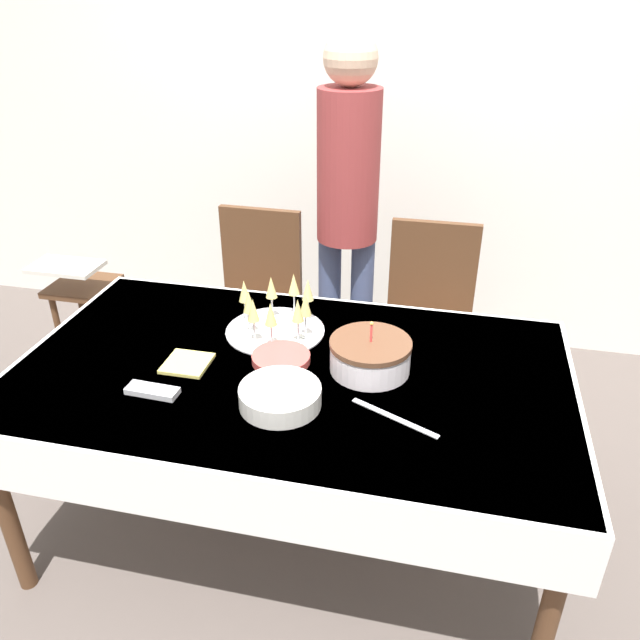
{
  "coord_description": "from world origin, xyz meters",
  "views": [
    {
      "loc": [
        0.49,
        -1.71,
        1.91
      ],
      "look_at": [
        0.07,
        0.14,
        0.87
      ],
      "focal_mm": 35.0,
      "sensor_mm": 36.0,
      "label": 1
    }
  ],
  "objects": [
    {
      "name": "ground_plane",
      "position": [
        0.0,
        0.0,
        0.0
      ],
      "size": [
        12.0,
        12.0,
        0.0
      ],
      "primitive_type": "plane",
      "color": "#564C47"
    },
    {
      "name": "wall_back",
      "position": [
        0.0,
        1.71,
        1.35
      ],
      "size": [
        8.0,
        0.05,
        2.7
      ],
      "color": "silver",
      "rests_on": "ground_plane"
    },
    {
      "name": "dining_table",
      "position": [
        0.0,
        0.0,
        0.65
      ],
      "size": [
        1.88,
        1.09,
        0.75
      ],
      "color": "white",
      "rests_on": "ground_plane"
    },
    {
      "name": "dining_chair_far_left",
      "position": [
        -0.41,
        0.86,
        0.53
      ],
      "size": [
        0.43,
        0.43,
        0.96
      ],
      "color": "#51331E",
      "rests_on": "ground_plane"
    },
    {
      "name": "dining_chair_far_right",
      "position": [
        0.42,
        0.86,
        0.53
      ],
      "size": [
        0.42,
        0.42,
        0.96
      ],
      "color": "#51331E",
      "rests_on": "ground_plane"
    },
    {
      "name": "birthday_cake",
      "position": [
        0.26,
        0.05,
        0.81
      ],
      "size": [
        0.27,
        0.27,
        0.19
      ],
      "color": "white",
      "rests_on": "dining_table"
    },
    {
      "name": "champagne_tray",
      "position": [
        -0.12,
        0.23,
        0.84
      ],
      "size": [
        0.37,
        0.37,
        0.18
      ],
      "color": "silver",
      "rests_on": "dining_table"
    },
    {
      "name": "plate_stack_main",
      "position": [
        0.02,
        -0.21,
        0.78
      ],
      "size": [
        0.26,
        0.26,
        0.06
      ],
      "color": "silver",
      "rests_on": "dining_table"
    },
    {
      "name": "plate_stack_dessert",
      "position": [
        -0.04,
        0.03,
        0.76
      ],
      "size": [
        0.2,
        0.2,
        0.03
      ],
      "color": "#CC4C47",
      "rests_on": "dining_table"
    },
    {
      "name": "cake_knife",
      "position": [
        0.38,
        -0.2,
        0.75
      ],
      "size": [
        0.28,
        0.14,
        0.0
      ],
      "color": "silver",
      "rests_on": "dining_table"
    },
    {
      "name": "fork_pile",
      "position": [
        -0.39,
        -0.24,
        0.76
      ],
      "size": [
        0.17,
        0.07,
        0.02
      ],
      "color": "silver",
      "rests_on": "dining_table"
    },
    {
      "name": "napkin_pile",
      "position": [
        -0.35,
        -0.06,
        0.76
      ],
      "size": [
        0.15,
        0.15,
        0.01
      ],
      "color": "#E0D166",
      "rests_on": "dining_table"
    },
    {
      "name": "person_standing",
      "position": [
        0.01,
        0.99,
        1.06
      ],
      "size": [
        0.28,
        0.28,
        1.74
      ],
      "color": "#3F4C72",
      "rests_on": "ground_plane"
    },
    {
      "name": "high_chair",
      "position": [
        -1.31,
        0.77,
        0.48
      ],
      "size": [
        0.33,
        0.35,
        0.71
      ],
      "color": "#51331E",
      "rests_on": "ground_plane"
    }
  ]
}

